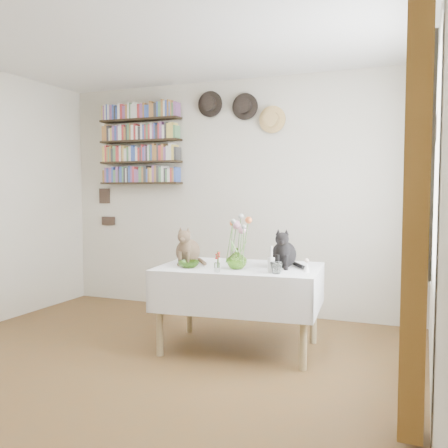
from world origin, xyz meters
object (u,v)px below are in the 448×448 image
at_px(dining_table, 240,287).
at_px(flower_vase, 237,258).
at_px(black_cat, 284,247).
at_px(bookshelf_unit, 140,144).
at_px(tabby_cat, 188,245).

height_order(dining_table, flower_vase, flower_vase).
xyz_separation_m(black_cat, flower_vase, (-0.33, -0.22, -0.08)).
relative_size(dining_table, bookshelf_unit, 1.38).
height_order(dining_table, bookshelf_unit, bookshelf_unit).
xyz_separation_m(flower_vase, bookshelf_unit, (-1.66, 1.28, 1.06)).
distance_m(dining_table, flower_vase, 0.29).
bearing_deg(tabby_cat, flower_vase, -23.66).
distance_m(dining_table, black_cat, 0.49).
relative_size(dining_table, flower_vase, 8.20).
xyz_separation_m(tabby_cat, black_cat, (0.81, 0.11, 0.00)).
relative_size(black_cat, bookshelf_unit, 0.33).
bearing_deg(dining_table, bookshelf_unit, 145.10).
height_order(tabby_cat, flower_vase, tabby_cat).
bearing_deg(black_cat, tabby_cat, 179.86).
bearing_deg(tabby_cat, black_cat, -2.99).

